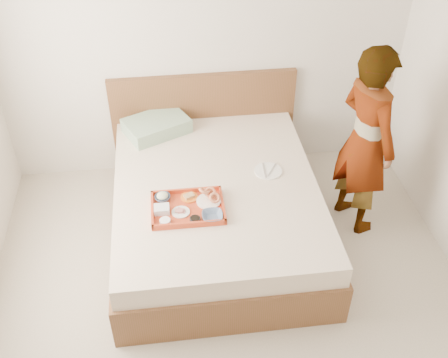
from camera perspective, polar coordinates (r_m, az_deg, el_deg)
ground at (r=3.84m, az=1.28°, el=-16.15°), size 3.50×4.00×0.01m
wall_back at (r=4.58m, az=-2.20°, el=15.04°), size 3.50×0.01×2.60m
bed at (r=4.30m, az=-0.83°, el=-3.22°), size 1.65×2.00×0.53m
headboard at (r=4.94m, az=-2.15°, el=6.11°), size 1.65×0.06×0.95m
pillow at (r=4.70m, az=-7.15°, el=5.62°), size 0.62×0.54×0.12m
tray at (r=3.89m, az=-3.86°, el=-3.03°), size 0.53×0.39×0.05m
prawn_plate at (r=3.94m, az=-1.63°, el=-2.35°), size 0.18×0.18×0.01m
navy_bowl_big at (r=3.81m, az=-1.24°, el=-3.93°), size 0.15×0.15×0.04m
sauce_dish at (r=3.79m, az=-3.08°, el=-4.32°), size 0.08×0.08×0.03m
meat_plate at (r=3.87m, az=-4.60°, el=-3.52°), size 0.13×0.13×0.01m
bread_plate at (r=3.99m, az=-3.70°, el=-1.92°), size 0.13×0.13×0.01m
salad_bowl at (r=3.98m, az=-6.52°, el=-1.98°), size 0.12×0.12×0.04m
plastic_tub at (r=3.87m, az=-6.61°, el=-3.21°), size 0.11×0.09×0.05m
cheese_round at (r=3.80m, az=-6.26°, el=-4.46°), size 0.08×0.08×0.03m
dinner_plate at (r=4.26m, az=4.70°, el=0.86°), size 0.28×0.28×0.01m
person at (r=4.26m, az=14.75°, el=3.87°), size 0.55×0.67×1.58m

